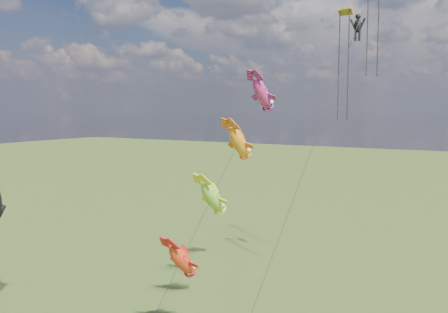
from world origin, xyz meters
The scene contains 2 objects.
fish_windsock_rig centered at (7.19, 6.50, 9.82)m, with size 1.81×15.92×17.48m.
parafoil_rig centered at (13.25, 13.92, 19.31)m, with size 3.25×17.44×25.41m.
Camera 1 is at (23.35, -20.73, 13.74)m, focal length 40.00 mm.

